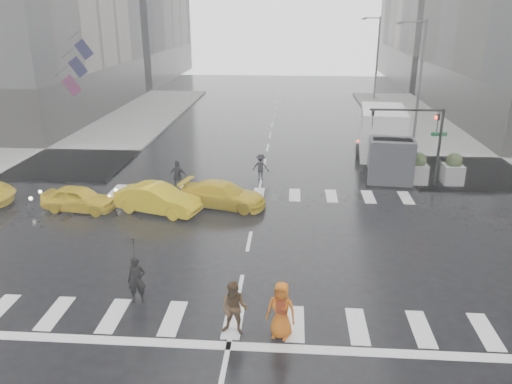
# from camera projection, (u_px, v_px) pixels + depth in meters

# --- Properties ---
(ground) EXTENTS (120.00, 120.00, 0.00)m
(ground) POSITION_uv_depth(u_px,v_px,m) (249.00, 241.00, 21.88)
(ground) COLOR black
(ground) RESTS_ON ground
(sidewalk_nw) EXTENTS (35.00, 35.00, 0.15)m
(sidewalk_nw) POSITION_uv_depth(u_px,v_px,m) (24.00, 137.00, 39.58)
(sidewalk_nw) COLOR gray
(sidewalk_nw) RESTS_ON ground
(road_markings) EXTENTS (18.00, 48.00, 0.01)m
(road_markings) POSITION_uv_depth(u_px,v_px,m) (249.00, 241.00, 21.87)
(road_markings) COLOR silver
(road_markings) RESTS_ON ground
(traffic_signal_pole) EXTENTS (4.45, 0.42, 4.50)m
(traffic_signal_pole) POSITION_uv_depth(u_px,v_px,m) (423.00, 131.00, 27.67)
(traffic_signal_pole) COLOR black
(traffic_signal_pole) RESTS_ON ground
(street_lamp_near) EXTENTS (2.15, 0.22, 9.00)m
(street_lamp_near) POSITION_uv_depth(u_px,v_px,m) (418.00, 77.00, 36.31)
(street_lamp_near) COLOR #59595B
(street_lamp_near) RESTS_ON ground
(street_lamp_far) EXTENTS (2.15, 0.22, 9.00)m
(street_lamp_far) POSITION_uv_depth(u_px,v_px,m) (376.00, 55.00, 55.06)
(street_lamp_far) COLOR #59595B
(street_lamp_far) RESTS_ON ground
(planter_west) EXTENTS (1.10, 1.10, 1.80)m
(planter_west) POSITION_uv_depth(u_px,v_px,m) (382.00, 168.00, 28.75)
(planter_west) COLOR gray
(planter_west) RESTS_ON ground
(planter_mid) EXTENTS (1.10, 1.10, 1.80)m
(planter_mid) POSITION_uv_depth(u_px,v_px,m) (417.00, 169.00, 28.61)
(planter_mid) COLOR gray
(planter_mid) RESTS_ON ground
(planter_east) EXTENTS (1.10, 1.10, 1.80)m
(planter_east) POSITION_uv_depth(u_px,v_px,m) (453.00, 170.00, 28.47)
(planter_east) COLOR gray
(planter_east) RESTS_ON ground
(flag_cluster) EXTENTS (2.87, 3.06, 4.69)m
(flag_cluster) POSITION_uv_depth(u_px,v_px,m) (74.00, 64.00, 38.32)
(flag_cluster) COLOR #59595B
(flag_cluster) RESTS_ON ground
(pedestrian_black) EXTENTS (1.14, 1.16, 2.43)m
(pedestrian_black) POSITION_uv_depth(u_px,v_px,m) (135.00, 260.00, 16.80)
(pedestrian_black) COLOR black
(pedestrian_black) RESTS_ON ground
(pedestrian_brown) EXTENTS (0.97, 0.81, 1.78)m
(pedestrian_brown) POSITION_uv_depth(u_px,v_px,m) (234.00, 308.00, 15.34)
(pedestrian_brown) COLOR #442E18
(pedestrian_brown) RESTS_ON ground
(pedestrian_orange) EXTENTS (1.03, 0.80, 1.87)m
(pedestrian_orange) POSITION_uv_depth(u_px,v_px,m) (281.00, 310.00, 15.18)
(pedestrian_orange) COLOR #C1580D
(pedestrian_orange) RESTS_ON ground
(pedestrian_far_a) EXTENTS (1.07, 0.66, 1.80)m
(pedestrian_far_a) POSITION_uv_depth(u_px,v_px,m) (178.00, 177.00, 27.54)
(pedestrian_far_a) COLOR black
(pedestrian_far_a) RESTS_ON ground
(pedestrian_far_b) EXTENTS (1.11, 0.75, 1.58)m
(pedestrian_far_b) POSITION_uv_depth(u_px,v_px,m) (261.00, 167.00, 29.61)
(pedestrian_far_b) COLOR black
(pedestrian_far_b) RESTS_ON ground
(taxi_front) EXTENTS (3.87, 1.93, 1.27)m
(taxi_front) POSITION_uv_depth(u_px,v_px,m) (79.00, 199.00, 25.06)
(taxi_front) COLOR yellow
(taxi_front) RESTS_ON ground
(taxi_mid) EXTENTS (4.54, 2.70, 1.41)m
(taxi_mid) POSITION_uv_depth(u_px,v_px,m) (158.00, 199.00, 24.79)
(taxi_mid) COLOR yellow
(taxi_mid) RESTS_ON ground
(taxi_rear) EXTENTS (4.24, 2.67, 1.29)m
(taxi_rear) POSITION_uv_depth(u_px,v_px,m) (223.00, 195.00, 25.56)
(taxi_rear) COLOR yellow
(taxi_rear) RESTS_ON ground
(box_truck) EXTENTS (2.63, 7.02, 3.73)m
(box_truck) POSITION_uv_depth(u_px,v_px,m) (384.00, 139.00, 30.99)
(box_truck) COLOR silver
(box_truck) RESTS_ON ground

